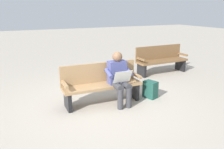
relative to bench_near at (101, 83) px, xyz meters
name	(u,v)px	position (x,y,z in m)	size (l,w,h in m)	color
ground_plane	(103,103)	(0.00, 0.07, -0.46)	(40.00, 40.00, 0.00)	#A89E8E
bench_near	(101,83)	(0.00, 0.00, 0.00)	(1.81, 0.54, 0.90)	#9E7A51
person_seated	(119,77)	(-0.32, 0.24, 0.17)	(0.58, 0.58, 1.18)	#474C84
backpack	(150,90)	(-1.18, 0.26, -0.26)	(0.32, 0.37, 0.41)	#1E4C42
bench_far	(161,59)	(-2.77, -1.45, 0.00)	(1.80, 0.50, 0.90)	brown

